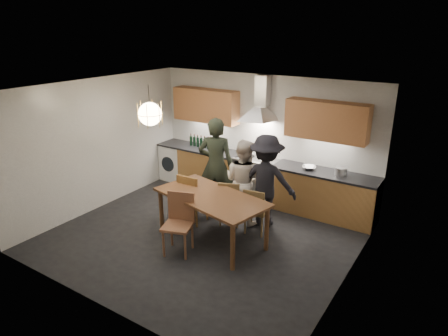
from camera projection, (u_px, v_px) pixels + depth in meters
The scene contains 17 objects.
ground at pixel (203, 236), 7.09m from camera, with size 5.00×5.00×0.00m, color black.
room_shell at pixel (201, 144), 6.52m from camera, with size 5.02×4.52×2.61m.
counter_run at pixel (257, 179), 8.47m from camera, with size 5.00×0.62×0.90m.
range_stove at pixel (256, 179), 8.48m from camera, with size 0.90×0.60×0.92m.
wall_fixtures at pixel (261, 112), 8.09m from camera, with size 4.30×0.54×1.10m.
pendant_lamp at pixel (150, 114), 6.81m from camera, with size 0.43×0.43×0.70m.
dining_table at pixel (211, 201), 6.74m from camera, with size 2.12×1.37×0.83m.
chair_back_left at pixel (191, 196), 7.38m from camera, with size 0.45×0.45×0.97m.
chair_back_mid at pixel (230, 201), 7.31m from camera, with size 0.51×0.51×0.88m.
chair_back_right at pixel (255, 209), 7.01m from camera, with size 0.44×0.44×0.86m.
chair_front at pixel (179, 219), 6.48m from camera, with size 0.57×0.57×1.00m.
person_left at pixel (216, 165), 7.79m from camera, with size 0.69×0.46×1.90m, color black.
person_mid at pixel (244, 181), 7.43m from camera, with size 0.77×0.60×1.59m, color beige.
person_right at pixel (266, 181), 7.25m from camera, with size 1.12×0.64×1.73m, color black.
mixing_bowl at pixel (309, 168), 7.71m from camera, with size 0.27×0.27×0.07m, color silver.
stock_pot at pixel (341, 172), 7.37m from camera, with size 0.23×0.23×0.16m, color silver.
wine_bottles at pixel (205, 142), 9.02m from camera, with size 0.84×0.07×0.27m.
Camera 1 is at (3.71, -5.06, 3.54)m, focal length 32.00 mm.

